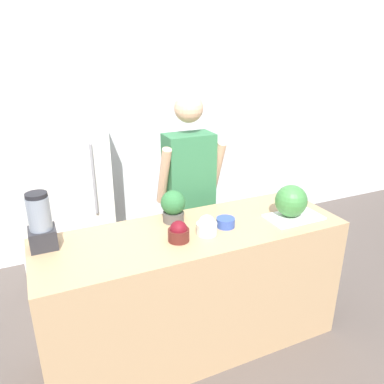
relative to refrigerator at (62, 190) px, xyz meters
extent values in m
plane|color=#564C47|center=(0.67, -1.60, -0.83)|extent=(14.00, 14.00, 0.00)
cube|color=silver|center=(0.67, 0.37, 0.47)|extent=(8.00, 0.06, 2.60)
cube|color=tan|center=(0.67, -1.28, -0.38)|extent=(1.97, 0.64, 0.90)
cube|color=white|center=(0.00, 0.00, 0.00)|extent=(0.76, 0.64, 1.66)
cylinder|color=gray|center=(0.23, -0.33, 0.17)|extent=(0.02, 0.02, 0.58)
cube|color=#333338|center=(0.90, -0.66, -0.43)|extent=(0.28, 0.18, 0.80)
cube|color=#337247|center=(0.90, -0.66, 0.26)|extent=(0.37, 0.22, 0.57)
sphere|color=#DBAD89|center=(0.90, -0.66, 0.73)|extent=(0.22, 0.22, 0.22)
cylinder|color=#DBAD89|center=(0.68, -0.70, 0.25)|extent=(0.07, 0.23, 0.48)
cylinder|color=#DBAD89|center=(1.13, -0.70, 0.25)|extent=(0.07, 0.23, 0.48)
cube|color=white|center=(1.36, -1.39, 0.07)|extent=(0.37, 0.22, 0.01)
sphere|color=#3D7F3D|center=(1.34, -1.37, 0.19)|extent=(0.22, 0.22, 0.22)
cylinder|color=#511E19|center=(0.53, -1.36, 0.10)|extent=(0.13, 0.13, 0.07)
sphere|color=maroon|center=(0.53, -1.36, 0.14)|extent=(0.11, 0.11, 0.11)
cylinder|color=white|center=(0.72, -1.36, 0.10)|extent=(0.13, 0.13, 0.07)
sphere|color=white|center=(0.72, -1.36, 0.14)|extent=(0.11, 0.11, 0.11)
cylinder|color=#334C9E|center=(0.87, -1.32, 0.10)|extent=(0.12, 0.12, 0.06)
cube|color=#28282D|center=(-0.21, -1.12, 0.13)|extent=(0.15, 0.15, 0.12)
cylinder|color=gray|center=(-0.21, -1.12, 0.28)|extent=(0.13, 0.13, 0.19)
cylinder|color=black|center=(-0.21, -1.12, 0.39)|extent=(0.12, 0.12, 0.02)
cylinder|color=#514C47|center=(0.60, -1.10, 0.10)|extent=(0.14, 0.14, 0.06)
sphere|color=#2D6B38|center=(0.60, -1.10, 0.20)|extent=(0.16, 0.16, 0.16)
camera|label=1|loc=(-0.21, -3.20, 1.16)|focal=35.00mm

